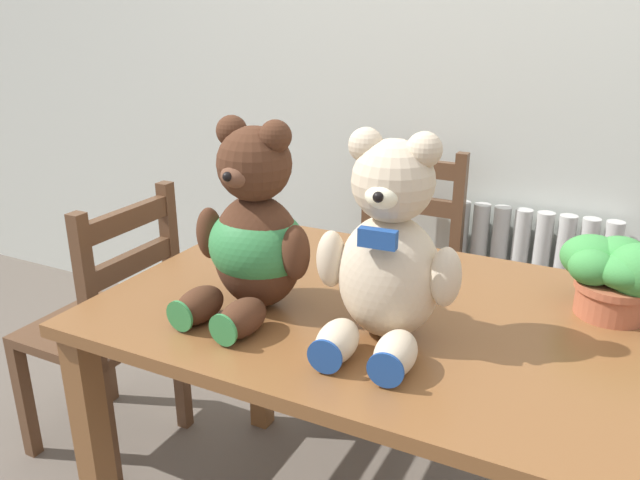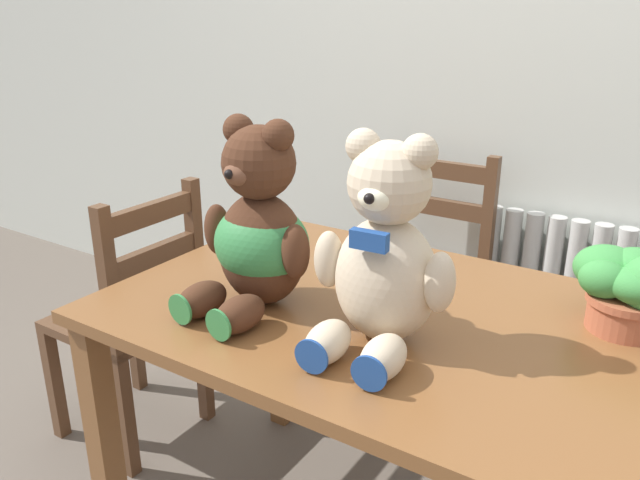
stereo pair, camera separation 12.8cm
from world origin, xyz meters
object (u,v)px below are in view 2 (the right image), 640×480
object	(u,v)px
teddy_bear_right	(384,257)
potted_plant	(629,286)
wooden_chair_side	(134,318)
wooden_chair_behind	(422,285)
teddy_bear_left	(258,233)

from	to	relation	value
teddy_bear_right	potted_plant	xyz separation A→B (m)	(0.40, 0.32, -0.08)
teddy_bear_right	potted_plant	bearing A→B (deg)	-144.93
wooden_chair_side	potted_plant	bearing A→B (deg)	-84.46
teddy_bear_right	wooden_chair_behind	bearing A→B (deg)	-75.35
teddy_bear_left	teddy_bear_right	distance (m)	0.31
wooden_chair_behind	potted_plant	xyz separation A→B (m)	(0.70, -0.58, 0.39)
wooden_chair_behind	teddy_bear_right	size ratio (longest dim) A/B	2.15
potted_plant	teddy_bear_left	bearing A→B (deg)	-156.06
wooden_chair_side	teddy_bear_left	bearing A→B (deg)	-105.01
teddy_bear_left	teddy_bear_right	size ratio (longest dim) A/B	1.00
teddy_bear_left	wooden_chair_side	bearing A→B (deg)	-10.52
wooden_chair_behind	teddy_bear_right	bearing A→B (deg)	108.25
teddy_bear_right	potted_plant	size ratio (longest dim) A/B	1.82
wooden_chair_side	potted_plant	world-z (taller)	potted_plant
teddy_bear_left	potted_plant	distance (m)	0.78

